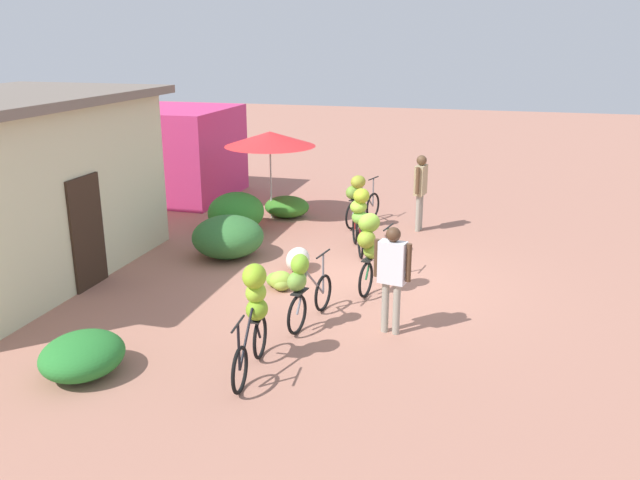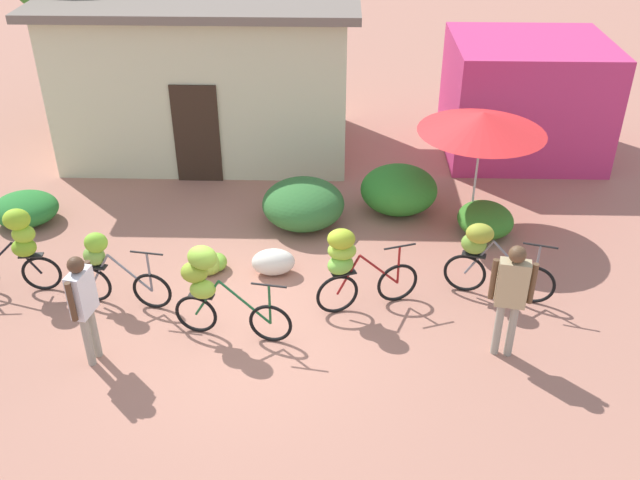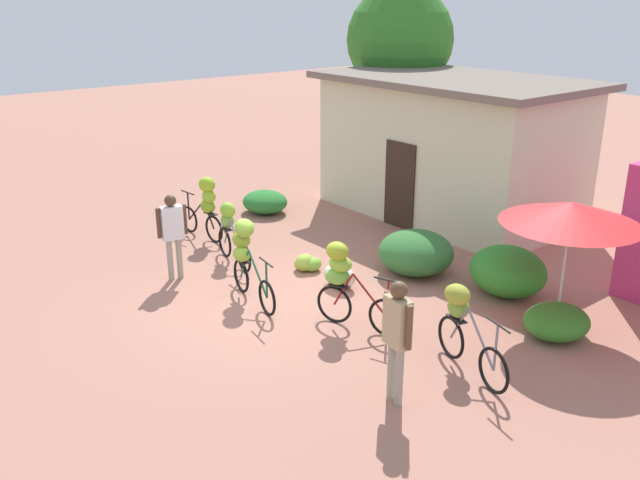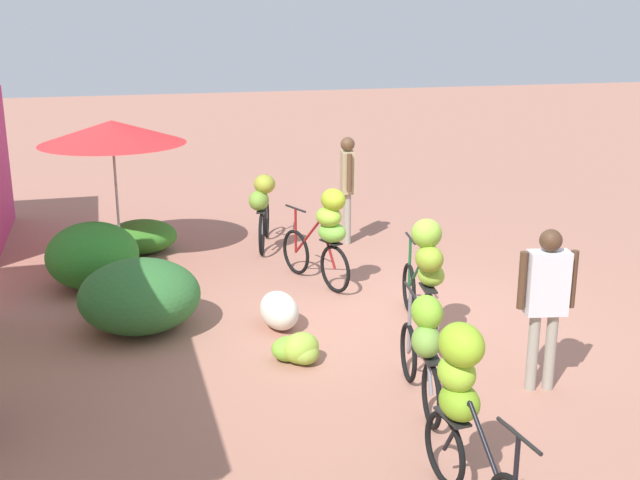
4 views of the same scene
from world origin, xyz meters
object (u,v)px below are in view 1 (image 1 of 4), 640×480
at_px(bicycle_leftmost, 254,308).
at_px(produce_sack, 298,259).
at_px(person_bystander, 421,185).
at_px(shop_pink, 179,153).
at_px(banana_pile_on_ground, 280,281).
at_px(building_low, 2,189).
at_px(bicycle_center_loaded, 371,245).
at_px(bicycle_near_pile, 304,285).
at_px(bicycle_rightmost, 359,195).
at_px(bicycle_by_shop, 359,215).
at_px(market_umbrella, 270,139).
at_px(person_vendor, 392,269).

relative_size(bicycle_leftmost, produce_sack, 2.23).
relative_size(produce_sack, person_bystander, 0.40).
bearing_deg(shop_pink, banana_pile_on_ground, -140.27).
bearing_deg(building_low, bicycle_center_loaded, -81.07).
bearing_deg(bicycle_center_loaded, bicycle_leftmost, 162.37).
height_order(building_low, bicycle_near_pile, building_low).
distance_m(building_low, bicycle_rightmost, 7.49).
height_order(bicycle_near_pile, bicycle_by_shop, bicycle_by_shop).
bearing_deg(bicycle_by_shop, market_umbrella, 50.16).
bearing_deg(bicycle_by_shop, bicycle_leftmost, 176.04).
distance_m(shop_pink, person_bystander, 7.05).
xyz_separation_m(bicycle_near_pile, banana_pile_on_ground, (1.39, 0.86, -0.53)).
bearing_deg(building_low, shop_pink, -0.29).
bearing_deg(market_umbrella, person_bystander, -91.93).
height_order(bicycle_leftmost, person_bystander, person_bystander).
height_order(market_umbrella, banana_pile_on_ground, market_umbrella).
height_order(shop_pink, banana_pile_on_ground, shop_pink).
distance_m(bicycle_by_shop, produce_sack, 1.65).
bearing_deg(shop_pink, bicycle_center_loaded, -131.02).
bearing_deg(bicycle_leftmost, bicycle_center_loaded, -17.63).
xyz_separation_m(shop_pink, bicycle_near_pile, (-7.35, -5.82, -0.54)).
distance_m(building_low, person_bystander, 8.59).
height_order(bicycle_leftmost, bicycle_near_pile, bicycle_leftmost).
height_order(building_low, bicycle_leftmost, building_low).
distance_m(bicycle_near_pile, bicycle_rightmost, 5.68).
distance_m(building_low, banana_pile_on_ground, 5.28).
distance_m(bicycle_near_pile, person_bystander, 5.83).
bearing_deg(bicycle_center_loaded, person_vendor, -158.33).
xyz_separation_m(market_umbrella, produce_sack, (-3.45, -1.75, -1.73)).
distance_m(bicycle_by_shop, bicycle_rightmost, 2.11).
bearing_deg(bicycle_leftmost, market_umbrella, 17.85).
xyz_separation_m(bicycle_by_shop, person_vendor, (-3.49, -1.24, 0.17)).
relative_size(bicycle_by_shop, produce_sack, 2.21).
bearing_deg(bicycle_rightmost, bicycle_near_pile, -176.18).
relative_size(building_low, person_bystander, 3.61).
distance_m(produce_sack, person_vendor, 3.25).
relative_size(bicycle_by_shop, person_bystander, 0.88).
bearing_deg(produce_sack, banana_pile_on_ground, 179.11).
xyz_separation_m(bicycle_near_pile, person_vendor, (0.12, -1.33, 0.34)).
distance_m(produce_sack, person_bystander, 3.92).
height_order(bicycle_near_pile, bicycle_rightmost, bicycle_rightmost).
height_order(bicycle_leftmost, bicycle_center_loaded, same).
relative_size(market_umbrella, produce_sack, 3.12).
distance_m(shop_pink, market_umbrella, 3.63).
relative_size(shop_pink, bicycle_near_pile, 2.05).
bearing_deg(produce_sack, bicycle_by_shop, -37.53).
height_order(building_low, bicycle_by_shop, building_low).
bearing_deg(bicycle_rightmost, bicycle_leftmost, -179.08).
relative_size(building_low, banana_pile_on_ground, 10.98).
relative_size(shop_pink, bicycle_by_shop, 2.07).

